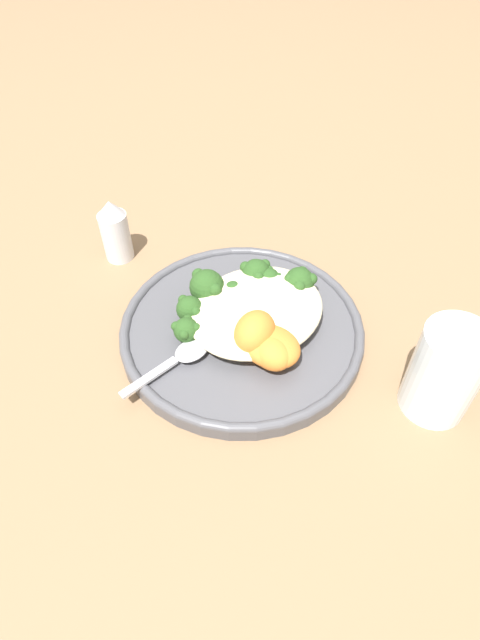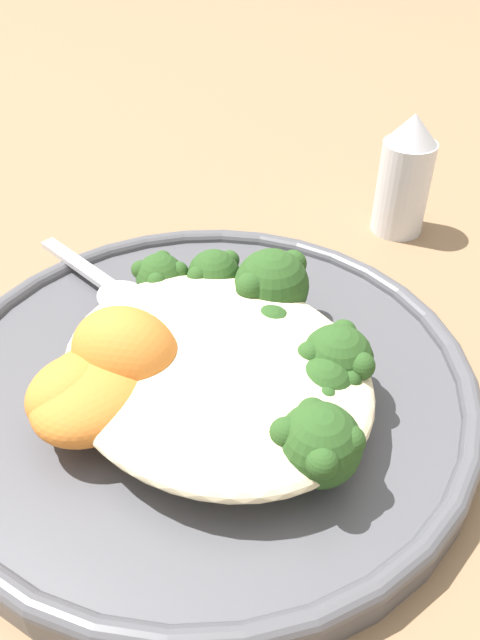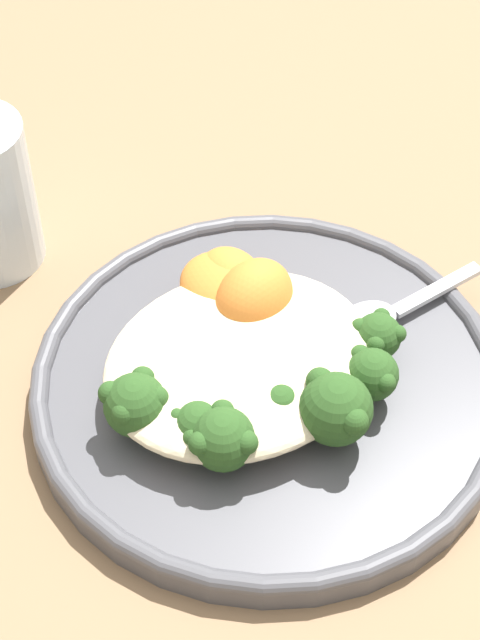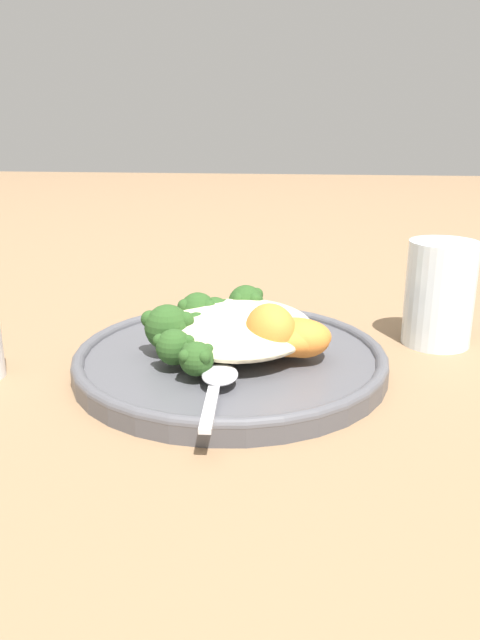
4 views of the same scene
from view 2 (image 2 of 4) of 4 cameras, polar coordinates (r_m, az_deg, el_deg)
name	(u,v)px [view 2 (image 2 of 4)]	position (r m, az deg, el deg)	size (l,w,h in m)	color
ground_plane	(191,383)	(0.36, -4.53, -5.80)	(4.00, 4.00, 0.00)	#846647
plate	(205,381)	(0.34, -3.22, -5.58)	(0.29, 0.29, 0.02)	#4C4C51
quinoa_mound	(215,368)	(0.31, -2.32, -4.44)	(0.17, 0.14, 0.03)	beige
broccoli_stalk_0	(290,430)	(0.28, 4.57, -9.97)	(0.12, 0.04, 0.04)	#9EBC66
broccoli_stalk_1	(291,385)	(0.31, 4.66, -5.93)	(0.11, 0.08, 0.03)	#9EBC66
broccoli_stalk_2	(306,364)	(0.31, 6.06, -3.99)	(0.10, 0.10, 0.04)	#9EBC66
broccoli_stalk_3	(247,343)	(0.33, 0.65, -2.08)	(0.04, 0.08, 0.03)	#9EBC66
broccoli_stalk_4	(261,297)	(0.35, 1.90, 2.08)	(0.04, 0.10, 0.04)	#9EBC66
broccoli_stalk_5	(210,290)	(0.36, -2.76, 2.80)	(0.07, 0.09, 0.03)	#9EBC66
broccoli_stalk_6	(165,298)	(0.36, -6.85, 1.97)	(0.11, 0.07, 0.03)	#9EBC66
sweet_potato_chunk_0	(129,357)	(0.31, -10.10, -3.35)	(0.06, 0.04, 0.05)	orange
sweet_potato_chunk_1	(82,396)	(0.30, -14.25, -6.77)	(0.05, 0.04, 0.03)	orange
sweet_potato_chunk_2	(99,390)	(0.31, -12.78, -6.25)	(0.07, 0.06, 0.03)	orange
spoon	(117,292)	(0.39, -11.22, 2.56)	(0.11, 0.03, 0.01)	silver
salt_shaker	(405,176)	(0.48, 14.84, 12.64)	(0.04, 0.04, 0.09)	silver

